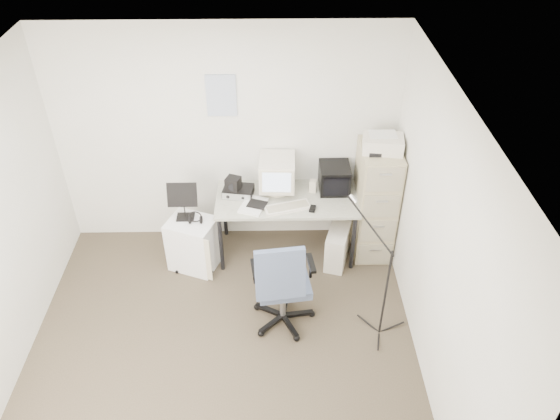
{
  "coord_description": "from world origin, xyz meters",
  "views": [
    {
      "loc": [
        0.48,
        -3.22,
        4.12
      ],
      "look_at": [
        0.55,
        0.95,
        0.95
      ],
      "focal_mm": 35.0,
      "sensor_mm": 36.0,
      "label": 1
    }
  ],
  "objects_px": {
    "office_chair": "(283,280)",
    "side_cart": "(193,244)",
    "filing_cabinet": "(375,201)",
    "desk": "(286,225)"
  },
  "relations": [
    {
      "from": "desk",
      "to": "office_chair",
      "type": "xyz_separation_m",
      "value": [
        -0.06,
        -1.04,
        0.18
      ]
    },
    {
      "from": "desk",
      "to": "office_chair",
      "type": "height_order",
      "value": "office_chair"
    },
    {
      "from": "filing_cabinet",
      "to": "desk",
      "type": "relative_size",
      "value": 0.87
    },
    {
      "from": "office_chair",
      "to": "side_cart",
      "type": "height_order",
      "value": "office_chair"
    },
    {
      "from": "filing_cabinet",
      "to": "side_cart",
      "type": "distance_m",
      "value": 2.0
    },
    {
      "from": "office_chair",
      "to": "side_cart",
      "type": "distance_m",
      "value": 1.27
    },
    {
      "from": "filing_cabinet",
      "to": "desk",
      "type": "distance_m",
      "value": 0.99
    },
    {
      "from": "filing_cabinet",
      "to": "office_chair",
      "type": "bearing_deg",
      "value": -133.46
    },
    {
      "from": "filing_cabinet",
      "to": "side_cart",
      "type": "bearing_deg",
      "value": -172.71
    },
    {
      "from": "office_chair",
      "to": "side_cart",
      "type": "relative_size",
      "value": 1.83
    }
  ]
}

